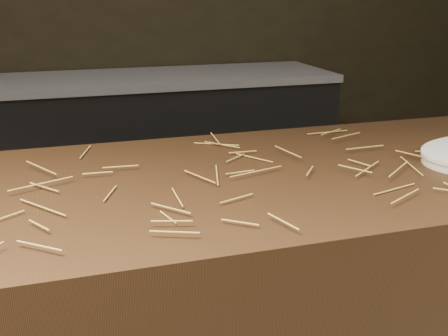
# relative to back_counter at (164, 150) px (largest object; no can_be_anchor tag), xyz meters

# --- Properties ---
(back_counter) EXTENTS (1.82, 0.62, 0.84)m
(back_counter) POSITION_rel_back_counter_xyz_m (0.00, 0.00, 0.00)
(back_counter) COLOR black
(back_counter) RESTS_ON ground
(straw_bedding) EXTENTS (1.40, 0.60, 0.02)m
(straw_bedding) POSITION_rel_back_counter_xyz_m (-0.30, -1.88, 0.49)
(straw_bedding) COLOR #A37529
(straw_bedding) RESTS_ON main_counter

